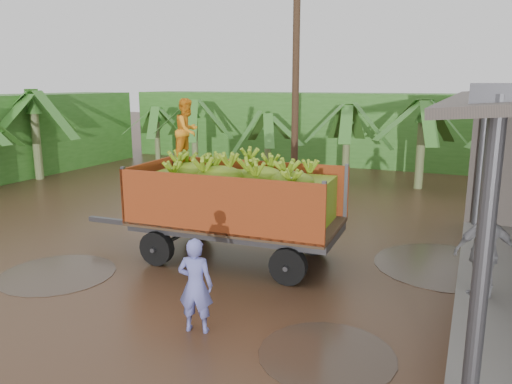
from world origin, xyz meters
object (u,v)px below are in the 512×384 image
(banana_trailer, at_px, (236,200))
(man_blue, at_px, (196,285))
(man_grey, at_px, (485,252))
(utility_pole, at_px, (296,81))

(banana_trailer, bearing_deg, man_blue, -77.40)
(man_grey, bearing_deg, man_blue, 17.62)
(man_blue, xyz_separation_m, utility_pole, (-1.70, 9.69, 3.34))
(man_blue, height_order, utility_pole, utility_pole)
(man_grey, height_order, utility_pole, utility_pole)
(banana_trailer, relative_size, man_grey, 3.44)
(banana_trailer, bearing_deg, utility_pole, 94.58)
(banana_trailer, height_order, utility_pole, utility_pole)
(banana_trailer, xyz_separation_m, utility_pole, (-0.78, 6.25, 2.72))
(man_blue, xyz_separation_m, man_grey, (4.40, 3.28, 0.15))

